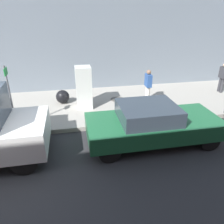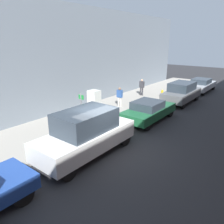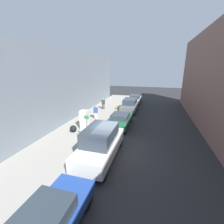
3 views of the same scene
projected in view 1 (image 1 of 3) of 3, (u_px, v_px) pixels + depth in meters
name	position (u px, v px, depth m)	size (l,w,h in m)	color
sidewalk_slab	(18.00, 111.00, 9.69)	(4.47, 44.00, 0.17)	#9E998E
building_facade_near	(17.00, 18.00, 10.99)	(1.97, 39.60, 7.59)	slate
discarded_refrigerator	(84.00, 88.00, 9.47)	(0.69, 0.68, 1.83)	silver
manhole_cover	(118.00, 99.00, 10.67)	(0.70, 0.70, 0.02)	#47443F
street_sign_post	(10.00, 95.00, 7.50)	(0.36, 0.07, 2.33)	slate
trash_bag	(63.00, 97.00, 10.15)	(0.62, 0.62, 0.62)	black
pedestrian_walking_far	(148.00, 84.00, 10.05)	(0.44, 0.22, 1.54)	beige
pedestrian_standing_near	(223.00, 76.00, 11.31)	(0.45, 0.22, 1.54)	#333338
parked_sedan_green	(152.00, 123.00, 7.27)	(1.88, 4.43, 1.38)	#1E6038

